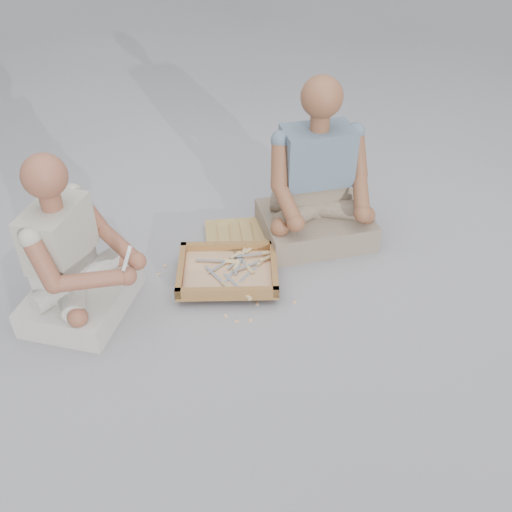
{
  "coord_description": "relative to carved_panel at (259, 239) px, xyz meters",
  "views": [
    {
      "loc": [
        -0.28,
        -1.77,
        1.82
      ],
      "look_at": [
        -0.0,
        0.19,
        0.3
      ],
      "focal_mm": 40.0,
      "sensor_mm": 36.0,
      "label": 1
    }
  ],
  "objects": [
    {
      "name": "chisel_10",
      "position": [
        -0.0,
        -0.2,
        0.06
      ],
      "size": [
        0.22,
        0.02,
        0.02
      ],
      "rotation": [
        0.0,
        0.0,
        0.02
      ],
      "color": "silver",
      "rests_on": "tool_tray"
    },
    {
      "name": "wood_chip_13",
      "position": [
        -0.32,
        -0.4,
        -0.02
      ],
      "size": [
        0.02,
        0.02,
        0.0
      ],
      "primitive_type": "cube",
      "rotation": [
        0.0,
        0.0,
        1.41
      ],
      "color": "#DBA981",
      "rests_on": "ground"
    },
    {
      "name": "chisel_3",
      "position": [
        -0.02,
        -0.25,
        0.05
      ],
      "size": [
        0.21,
        0.11,
        0.02
      ],
      "rotation": [
        0.0,
        0.0,
        0.42
      ],
      "color": "silver",
      "rests_on": "tool_tray"
    },
    {
      "name": "chisel_6",
      "position": [
        -0.14,
        -0.47,
        0.05
      ],
      "size": [
        0.12,
        0.2,
        0.02
      ],
      "rotation": [
        0.0,
        0.0,
        -1.1
      ],
      "color": "silver",
      "rests_on": "tool_tray"
    },
    {
      "name": "tool_tray",
      "position": [
        -0.2,
        -0.3,
        0.04
      ],
      "size": [
        0.53,
        0.44,
        0.06
      ],
      "rotation": [
        0.0,
        0.0,
        -0.12
      ],
      "color": "brown",
      "rests_on": "carved_panel"
    },
    {
      "name": "wood_chip_15",
      "position": [
        -0.4,
        -0.33,
        -0.02
      ],
      "size": [
        0.02,
        0.02,
        0.0
      ],
      "primitive_type": "cube",
      "rotation": [
        0.0,
        0.0,
        0.13
      ],
      "color": "#DBA981",
      "rests_on": "ground"
    },
    {
      "name": "mobile_phone",
      "position": [
        -0.64,
        -0.55,
        0.36
      ],
      "size": [
        0.05,
        0.05,
        0.1
      ],
      "rotation": [
        -0.35,
        0.0,
        -1.69
      ],
      "color": "silver",
      "rests_on": "craftsman"
    },
    {
      "name": "chisel_4",
      "position": [
        -0.1,
        -0.29,
        0.04
      ],
      "size": [
        0.09,
        0.21,
        0.02
      ],
      "rotation": [
        0.0,
        0.0,
        -1.22
      ],
      "color": "silver",
      "rests_on": "tool_tray"
    },
    {
      "name": "chisel_1",
      "position": [
        -0.04,
        -0.27,
        0.04
      ],
      "size": [
        0.16,
        0.17,
        0.02
      ],
      "rotation": [
        0.0,
        0.0,
        0.82
      ],
      "color": "silver",
      "rests_on": "tool_tray"
    },
    {
      "name": "wood_chip_14",
      "position": [
        -0.02,
        -0.46,
        -0.02
      ],
      "size": [
        0.02,
        0.02,
        0.0
      ],
      "primitive_type": "cube",
      "rotation": [
        0.0,
        0.0,
        2.0
      ],
      "color": "#DBA981",
      "rests_on": "ground"
    },
    {
      "name": "wood_chip_4",
      "position": [
        -0.24,
        -0.55,
        -0.02
      ],
      "size": [
        0.02,
        0.02,
        0.0
      ],
      "primitive_type": "cube",
      "rotation": [
        0.0,
        0.0,
        1.88
      ],
      "color": "#DBA981",
      "rests_on": "ground"
    },
    {
      "name": "wood_chip_6",
      "position": [
        -0.32,
        0.02,
        -0.02
      ],
      "size": [
        0.02,
        0.02,
        0.0
      ],
      "primitive_type": "cube",
      "rotation": [
        0.0,
        0.0,
        2.68
      ],
      "color": "#DBA981",
      "rests_on": "ground"
    },
    {
      "name": "chisel_2",
      "position": [
        -0.19,
        -0.24,
        0.05
      ],
      "size": [
        0.22,
        0.07,
        0.02
      ],
      "rotation": [
        0.0,
        0.0,
        -0.22
      ],
      "color": "silver",
      "rests_on": "tool_tray"
    },
    {
      "name": "chisel_7",
      "position": [
        -0.17,
        -0.21,
        0.05
      ],
      "size": [
        0.18,
        0.15,
        0.02
      ],
      "rotation": [
        0.0,
        0.0,
        0.67
      ],
      "color": "silver",
      "rests_on": "tool_tray"
    },
    {
      "name": "wood_chip_10",
      "position": [
        -0.08,
        -0.49,
        -0.02
      ],
      "size": [
        0.02,
        0.02,
        0.0
      ],
      "primitive_type": "cube",
      "rotation": [
        0.0,
        0.0,
        1.44
      ],
      "color": "#DBA981",
      "rests_on": "ground"
    },
    {
      "name": "wood_chip_7",
      "position": [
        -0.12,
        0.04,
        -0.02
      ],
      "size": [
        0.02,
        0.02,
        0.0
      ],
      "primitive_type": "cube",
      "rotation": [
        0.0,
        0.0,
        0.67
      ],
      "color": "#DBA981",
      "rests_on": "ground"
    },
    {
      "name": "wood_chip_3",
      "position": [
        0.1,
        -0.01,
        -0.02
      ],
      "size": [
        0.02,
        0.02,
        0.0
      ],
      "primitive_type": "cube",
      "rotation": [
        0.0,
        0.0,
        0.68
      ],
      "color": "#DBA981",
      "rests_on": "ground"
    },
    {
      "name": "wood_chip_11",
      "position": [
        -0.13,
        -0.6,
        -0.02
      ],
      "size": [
        0.02,
        0.02,
        0.0
      ],
      "primitive_type": "cube",
      "rotation": [
        0.0,
        0.0,
        1.42
      ],
      "color": "#DBA981",
      "rests_on": "ground"
    },
    {
      "name": "chisel_0",
      "position": [
        -0.09,
        -0.17,
        0.05
      ],
      "size": [
        0.16,
        0.18,
        0.02
      ],
      "rotation": [
        0.0,
        0.0,
        0.86
      ],
      "color": "silver",
      "rests_on": "tool_tray"
    },
    {
      "name": "wood_chip_9",
      "position": [
        -0.4,
        0.04,
        -0.02
      ],
      "size": [
        0.02,
        0.02,
        0.0
      ],
      "primitive_type": "cube",
      "rotation": [
        0.0,
        0.0,
        0.71
      ],
      "color": "#DBA981",
      "rests_on": "ground"
    },
    {
      "name": "chisel_9",
      "position": [
        -0.17,
        -0.29,
        0.04
      ],
      "size": [
        0.12,
        0.2,
        0.02
      ],
      "rotation": [
        0.0,
        0.0,
        1.06
      ],
      "color": "silver",
      "rests_on": "tool_tray"
    },
    {
      "name": "chisel_5",
      "position": [
        -0.11,
        -0.19,
        0.05
      ],
      "size": [
        0.09,
        0.21,
        0.02
      ],
      "rotation": [
        0.0,
        0.0,
        1.22
      ],
      "color": "silver",
      "rests_on": "tool_tray"
    },
    {
      "name": "ground",
      "position": [
        -0.09,
        -0.69,
        -0.02
      ],
      "size": [
        60.0,
        60.0,
        0.0
      ],
      "primitive_type": "plane",
      "color": "gray",
      "rests_on": "ground"
    },
    {
      "name": "wood_chip_0",
      "position": [
        -0.19,
        -0.6,
        -0.02
      ],
      "size": [
        0.02,
        0.02,
        0.0
      ],
      "primitive_type": "cube",
      "rotation": [
        0.0,
        0.0,
        3.0
      ],
      "color": "#DBA981",
      "rests_on": "ground"
    },
    {
      "name": "chisel_8",
      "position": [
        -0.23,
        -0.4,
        0.05
      ],
      "size": [
        0.12,
        0.2,
        0.02
      ],
      "rotation": [
        0.0,
        0.0,
        -1.08
      ],
      "color": "silver",
      "rests_on": "tool_tray"
    },
    {
      "name": "wood_chip_1",
      "position": [
        -0.54,
        -0.2,
        -0.02
      ],
      "size": [
        0.02,
        0.02,
        0.0
      ],
      "primitive_type": "cube",
      "rotation": [
        0.0,
        0.0,
        0.2
      ],
      "color": "#DBA981",
      "rests_on": "ground"
    },
    {
      "name": "craftsman",
      "position": [
        -0.89,
        -0.4,
        0.25
      ],
      "size": [
        0.6,
        0.62,
        0.79
      ],
      "rotation": [
        0.0,
        0.0,
        -1.95
      ],
      "color": "beige",
      "rests_on": "ground"
    },
    {
      "name": "wood_chip_5",
      "position": [
        -0.05,
        -0.15,
        -0.02
      ],
      "size": [
        0.02,
        0.02,
        0.0
      ],
      "primitive_type": "cube",
      "rotation": [
        0.0,
        0.0,
        0.32
      ],
      "color": "#DBA981",
      "rests_on": "ground"
    },
    {
      "name": "companion",
      "position": [
        0.31,
        0.03,
        0.28
      ],
      "size": [
        0.61,
        0.51,
        0.88
      ],
      "rotation": [
        0.0,
        0.0,
        3.24
      ],
      "color": "gray",
      "rests_on": "ground"
    },
    {
      "name": "wood_chip_12",
      "position": [
        0.1,
        -0.51,
        -0.02
      ],
      "size": [
        0.02,
        0.02,
        0.0
      ],
      "primitive_type": "cube",
      "rotation": [
        0.0,
        0.0,
        1.31
      ],
      "color": "#DBA981",
      "rests_on": "ground"
    },
    {
      "name": "wood_chip_2",
      "position": [
        -0.51,
        -0.14,
        -0.02
      ],
      "size": [
        0.02,
        0.02,
        0.0
      ],
      "primitive_type": "cube",
      "rotation": [
        0.0,
        0.0,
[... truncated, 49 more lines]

